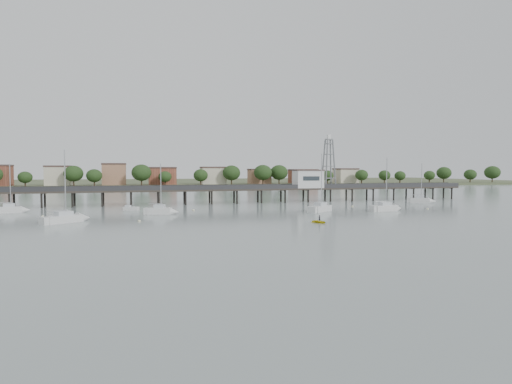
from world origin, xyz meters
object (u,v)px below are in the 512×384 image
pier (223,190)px  sailboat_e (424,201)px  sailboat_f (14,210)px  sailboat_d (389,208)px  white_tender (131,209)px  yellow_dinghy (319,223)px  sailboat_c (323,208)px  sailboat_b (164,211)px  lattice_tower (329,163)px  sailboat_a (71,218)px

pier → sailboat_e: 56.16m
sailboat_f → sailboat_d: bearing=-23.3°
pier → white_tender: bearing=-150.0°
yellow_dinghy → sailboat_c: bearing=42.5°
sailboat_c → sailboat_b: 35.08m
pier → sailboat_d: sailboat_d is taller
sailboat_d → sailboat_b: size_ratio=1.14×
lattice_tower → sailboat_b: bearing=-153.3°
lattice_tower → sailboat_a: (-65.57, -33.98, -10.46)m
pier → yellow_dinghy: size_ratio=50.02×
sailboat_a → lattice_tower: bearing=-10.0°
pier → sailboat_e: (54.61, -12.72, -3.14)m
sailboat_f → white_tender: 24.34m
sailboat_a → sailboat_e: sailboat_a is taller
lattice_tower → sailboat_a: bearing=-152.6°
sailboat_d → sailboat_f: (-80.69, 17.77, 0.01)m
sailboat_c → sailboat_b: (-34.99, 2.54, 0.01)m
pier → sailboat_c: size_ratio=11.08×
yellow_dinghy → pier: bearing=78.4°
pier → sailboat_d: 44.50m
lattice_tower → white_tender: bearing=-165.9°
sailboat_c → sailboat_d: (14.57, -3.40, 0.00)m
pier → yellow_dinghy: pier is taller
sailboat_c → sailboat_d: sailboat_c is taller
sailboat_d → sailboat_a: bearing=175.9°
lattice_tower → sailboat_f: size_ratio=1.41×
yellow_dinghy → white_tender: bearing=113.2°
sailboat_e → yellow_dinghy: sailboat_e is taller
white_tender → sailboat_e: bearing=24.0°
sailboat_a → sailboat_b: bearing=-8.1°
sailboat_f → lattice_tower: bearing=-1.8°
lattice_tower → sailboat_f: bearing=-170.9°
sailboat_c → sailboat_f: (-66.13, 14.37, 0.01)m
sailboat_e → lattice_tower: bearing=-172.9°
sailboat_c → lattice_tower: bearing=26.7°
lattice_tower → yellow_dinghy: lattice_tower is taller
sailboat_a → white_tender: 22.33m
sailboat_e → sailboat_c: sailboat_c is taller
pier → white_tender: size_ratio=40.98×
sailboat_b → white_tender: (-6.82, 10.63, -0.25)m
lattice_tower → sailboat_b: 55.69m
white_tender → yellow_dinghy: size_ratio=1.22×
sailboat_e → sailboat_f: (-103.10, -0.05, 0.00)m
sailboat_a → sailboat_f: sailboat_a is taller
sailboat_a → sailboat_b: 19.17m
sailboat_e → white_tender: bearing=-143.2°
pier → sailboat_d: bearing=-43.5°
lattice_tower → sailboat_d: (0.71, -30.54, -10.46)m
sailboat_e → sailboat_b: size_ratio=1.05×
sailboat_a → sailboat_c: size_ratio=0.99×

